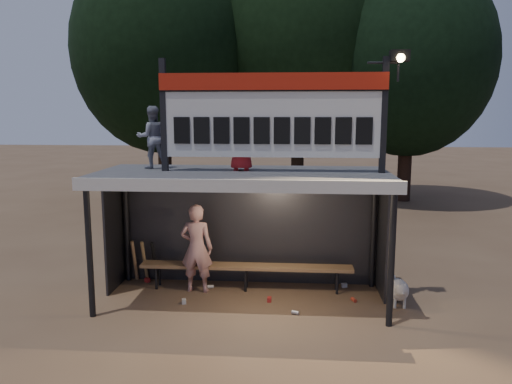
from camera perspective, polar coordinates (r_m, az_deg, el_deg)
ground at (r=9.13m, az=-1.48°, el=-12.24°), size 80.00×80.00×0.00m
player at (r=9.37m, az=-6.81°, el=-6.38°), size 0.63×0.44×1.66m
child_a at (r=9.19m, az=-11.80°, el=6.13°), size 0.67×0.61×1.12m
child_b at (r=8.68m, az=-1.68°, el=5.75°), size 0.50×0.33×0.99m
dugout_shelter at (r=8.87m, az=-1.37°, el=-0.49°), size 5.10×2.08×2.32m
scoreboard_assembly at (r=8.45m, az=2.23°, el=9.09°), size 4.10×0.27×1.99m
bench at (r=9.50m, az=-1.14°, el=-8.60°), size 4.00×0.35×0.48m
tree_left at (r=19.22m, az=-10.72°, el=15.55°), size 6.46×6.46×9.27m
tree_mid at (r=20.15m, az=4.94°, el=17.24°), size 7.22×7.22×10.36m
tree_right at (r=19.48m, az=17.15°, el=14.26°), size 6.08×6.08×8.72m
dog at (r=9.16m, az=15.97°, el=-10.68°), size 0.36×0.81×0.49m
bats at (r=10.15m, az=-12.62°, el=-7.68°), size 0.47×0.33×0.84m
litter at (r=9.29m, az=-0.06°, el=-11.61°), size 4.07×1.48×0.08m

